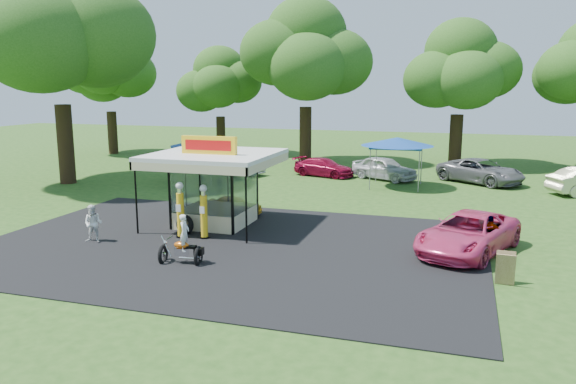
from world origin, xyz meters
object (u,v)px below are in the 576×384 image
(pink_sedan, at_px, (468,233))
(spectator_east_b, at_px, (490,236))
(gas_pump_right, at_px, (204,213))
(tent_west, at_px, (202,143))
(bg_car_d, at_px, (481,171))
(tent_east, at_px, (397,142))
(gas_station_kiosk, at_px, (215,187))
(kiosk_car, at_px, (234,205))
(bg_car_a, at_px, (236,165))
(a_frame_sign, at_px, (505,269))
(bg_car_b, at_px, (324,167))
(motorcycle, at_px, (183,244))
(spectator_west, at_px, (93,224))
(gas_pump_left, at_px, (180,211))
(bg_car_c, at_px, (384,168))

(pink_sedan, height_order, spectator_east_b, same)
(gas_pump_right, bearing_deg, tent_west, 116.07)
(bg_car_d, distance_m, tent_east, 6.37)
(gas_station_kiosk, xyz_separation_m, kiosk_car, (-0.00, 2.21, -1.30))
(bg_car_a, xyz_separation_m, tent_west, (-0.78, -3.82, 1.96))
(bg_car_d, bearing_deg, bg_car_a, 131.37)
(a_frame_sign, xyz_separation_m, bg_car_d, (-0.36, 19.98, 0.25))
(bg_car_a, distance_m, tent_east, 11.95)
(a_frame_sign, bearing_deg, gas_station_kiosk, 163.52)
(bg_car_b, relative_size, tent_west, 1.05)
(gas_station_kiosk, bearing_deg, bg_car_d, 52.40)
(gas_pump_right, height_order, bg_car_a, gas_pump_right)
(bg_car_b, bearing_deg, a_frame_sign, -134.29)
(motorcycle, relative_size, kiosk_car, 0.68)
(spectator_west, bearing_deg, motorcycle, -30.37)
(gas_pump_left, distance_m, tent_west, 13.84)
(gas_pump_left, bearing_deg, spectator_west, -152.11)
(a_frame_sign, relative_size, bg_car_d, 0.19)
(bg_car_b, distance_m, bg_car_c, 4.29)
(pink_sedan, xyz_separation_m, tent_east, (-4.36, 13.55, 2.09))
(gas_station_kiosk, relative_size, tent_east, 1.19)
(pink_sedan, height_order, tent_east, tent_east)
(gas_station_kiosk, xyz_separation_m, bg_car_a, (-4.83, 14.07, -1.08))
(bg_car_a, bearing_deg, bg_car_b, -62.41)
(a_frame_sign, height_order, spectator_west, spectator_west)
(gas_pump_right, relative_size, tent_east, 0.51)
(kiosk_car, relative_size, bg_car_d, 0.49)
(bg_car_d, bearing_deg, kiosk_car, 174.41)
(gas_pump_right, bearing_deg, bg_car_a, 108.16)
(spectator_west, xyz_separation_m, spectator_east_b, (15.57, 3.01, -0.01))
(gas_pump_left, relative_size, bg_car_a, 0.57)
(motorcycle, relative_size, tent_west, 0.46)
(spectator_east_b, relative_size, bg_car_a, 0.36)
(kiosk_car, distance_m, tent_east, 12.54)
(spectator_east_b, xyz_separation_m, bg_car_b, (-10.56, 16.35, -0.13))
(spectator_east_b, bearing_deg, bg_car_a, -49.44)
(bg_car_d, bearing_deg, bg_car_c, 131.05)
(gas_station_kiosk, relative_size, spectator_east_b, 3.49)
(bg_car_a, bearing_deg, tent_east, -80.48)
(motorcycle, distance_m, a_frame_sign, 11.10)
(gas_station_kiosk, relative_size, bg_car_c, 1.16)
(gas_pump_left, height_order, pink_sedan, gas_pump_left)
(spectator_east_b, bearing_deg, bg_car_b, -64.39)
(gas_station_kiosk, relative_size, spectator_west, 3.43)
(kiosk_car, xyz_separation_m, bg_car_b, (1.42, 12.99, 0.16))
(tent_west, bearing_deg, motorcycle, -66.46)
(spectator_east_b, relative_size, bg_car_b, 0.35)
(motorcycle, height_order, tent_west, tent_west)
(spectator_east_b, height_order, bg_car_d, bg_car_d)
(gas_pump_left, bearing_deg, bg_car_d, 55.47)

